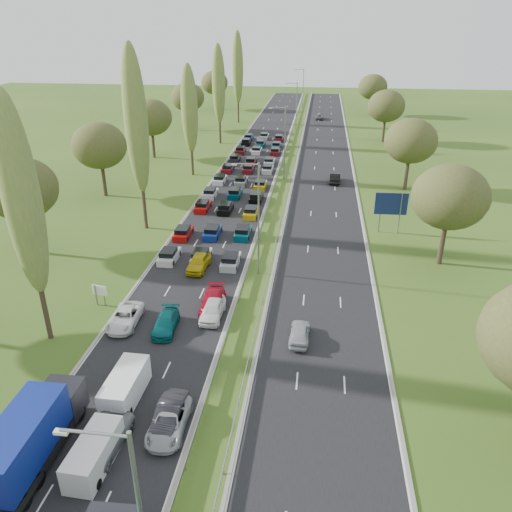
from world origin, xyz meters
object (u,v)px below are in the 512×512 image
(white_van_rear, at_px, (127,384))
(info_sign, at_px, (100,292))
(near_car_2, at_px, (125,317))
(blue_lorry, at_px, (33,435))
(direction_sign, at_px, (391,206))
(white_van_front, at_px, (95,451))

(white_van_rear, relative_size, info_sign, 2.42)
(white_van_rear, bearing_deg, near_car_2, 112.58)
(blue_lorry, distance_m, direction_sign, 47.14)
(white_van_front, bearing_deg, blue_lorry, -174.65)
(near_car_2, distance_m, blue_lorry, 15.18)
(info_sign, bearing_deg, direction_sign, 37.14)
(white_van_front, distance_m, white_van_rear, 6.00)
(blue_lorry, relative_size, direction_sign, 1.76)
(blue_lorry, distance_m, white_van_rear, 7.11)
(info_sign, bearing_deg, white_van_front, -67.69)
(direction_sign, bearing_deg, white_van_rear, -122.95)
(blue_lorry, relative_size, white_van_rear, 1.80)
(blue_lorry, xyz_separation_m, info_sign, (-3.61, 18.00, -0.64))
(white_van_rear, height_order, info_sign, info_sign)
(white_van_front, distance_m, direction_sign, 45.15)
(white_van_front, distance_m, info_sign, 19.25)
(near_car_2, relative_size, white_van_front, 1.05)
(near_car_2, bearing_deg, info_sign, 137.92)
(white_van_rear, bearing_deg, direction_sign, 58.05)
(near_car_2, height_order, white_van_front, white_van_front)
(blue_lorry, relative_size, white_van_front, 1.92)
(near_car_2, xyz_separation_m, white_van_front, (3.84, -14.94, 0.27))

